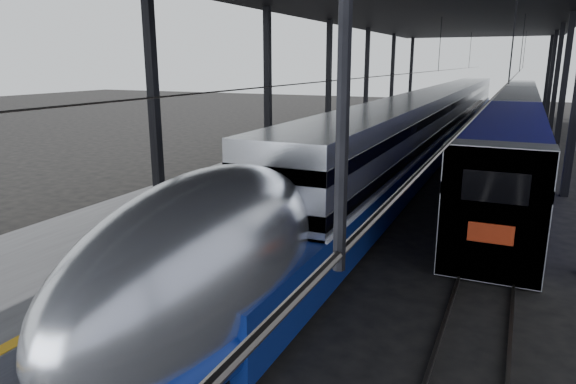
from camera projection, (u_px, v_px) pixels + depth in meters
The scene contains 7 objects.
ground at pixel (215, 282), 14.52m from camera, with size 160.00×160.00×0.00m, color black.
platform at pixel (334, 150), 33.45m from camera, with size 6.00×80.00×1.00m, color #4C4C4F.
yellow_strip at pixel (377, 145), 32.20m from camera, with size 0.30×80.00×0.01m, color orange.
rails at pixel (462, 166), 30.34m from camera, with size 6.52×80.00×0.16m.
canopy at pixel (427, 7), 29.17m from camera, with size 18.00×75.00×9.47m.
tgv_train at pixel (432, 125), 34.56m from camera, with size 2.92×65.20×4.19m.
second_train at pixel (515, 119), 37.92m from camera, with size 2.83×56.05×3.90m.
Camera 1 is at (7.46, -11.38, 6.06)m, focal length 32.00 mm.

